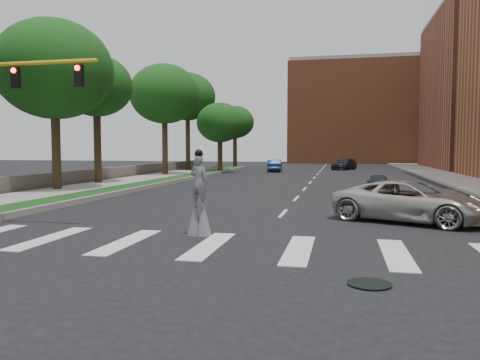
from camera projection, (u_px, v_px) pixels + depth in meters
ground_plane at (246, 256)px, 12.20m from camera, size 160.00×160.00×0.00m
grass_median at (146, 184)px, 34.12m from camera, size 2.00×60.00×0.25m
median_curb at (160, 184)px, 33.90m from camera, size 0.20×60.00×0.28m
sidewalk_left at (18, 199)px, 25.00m from camera, size 4.00×60.00×0.18m
stone_wall at (92, 176)px, 37.20m from camera, size 0.50×56.00×1.10m
manhole at (369, 284)px, 9.62m from camera, size 0.90×0.90×0.04m
building_backdrop at (362, 114)px, 86.36m from camera, size 26.00×14.00×18.00m
stilt_performer at (199, 202)px, 14.98m from camera, size 0.83×0.59×2.77m
suv_crossing at (410, 201)px, 17.72m from camera, size 6.24×4.66×1.57m
car_near at (378, 184)px, 29.07m from camera, size 1.63×3.52×1.17m
car_mid at (275, 166)px, 54.61m from camera, size 1.84×4.39×1.41m
car_far at (344, 164)px, 59.25m from camera, size 3.67×5.22×1.40m
tree_2 at (54, 70)px, 29.52m from camera, size 7.38×7.38×10.89m
tree_3 at (96, 87)px, 35.14m from camera, size 5.43×5.43×9.76m
tree_4 at (164, 94)px, 46.09m from camera, size 6.90×6.90×11.04m
tree_5 at (187, 97)px, 56.85m from camera, size 6.81×6.81×11.90m
tree_6 at (220, 123)px, 51.86m from camera, size 5.19×5.19×7.79m
tree_7 at (235, 122)px, 65.29m from camera, size 5.35×5.35×8.63m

